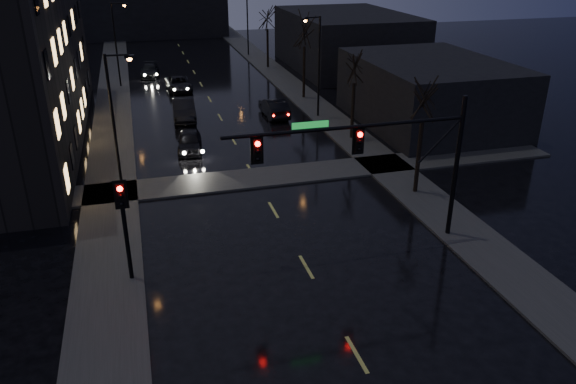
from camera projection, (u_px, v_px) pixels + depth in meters
sidewalk_left at (113, 114)px, 46.61m from camera, size 3.00×140.00×0.12m
sidewalk_right at (308, 100)px, 50.74m from camera, size 3.00×140.00×0.12m
sidewalk_cross at (255, 178)px, 34.17m from camera, size 40.00×3.00×0.12m
commercial_right_near at (429, 92)px, 43.53m from camera, size 10.00×14.00×5.00m
commercial_right_far at (346, 40)px, 63.03m from camera, size 12.00×18.00×6.00m
far_block at (150, 8)px, 84.13m from camera, size 22.00×10.00×8.00m
signal_mast at (384, 149)px, 24.78m from camera, size 11.11×0.41×7.00m
signal_pole_left at (124, 217)px, 22.78m from camera, size 0.35×0.41×4.53m
tree_near at (426, 86)px, 29.73m from camera, size 3.52×3.52×8.08m
tree_mid_a at (355, 59)px, 38.68m from camera, size 3.30×3.30×7.58m
tree_mid_b at (305, 24)px, 48.91m from camera, size 3.74×3.74×8.59m
tree_far at (267, 12)px, 61.44m from camera, size 3.43×3.43×7.88m
streetlight_l_near at (117, 115)px, 29.95m from camera, size 1.53×0.28×8.00m
streetlight_l_far at (117, 38)px, 53.69m from camera, size 1.53×0.28×8.00m
streetlight_r_mid at (317, 58)px, 44.19m from camera, size 1.53×0.28×8.00m
streetlight_r_far at (246, 16)px, 68.81m from camera, size 1.53×0.28×8.00m
oncoming_car_a at (190, 141)px, 38.50m from camera, size 2.09×4.19×1.37m
oncoming_car_b at (184, 109)px, 45.24m from camera, size 1.95×5.03×1.63m
oncoming_car_c at (179, 84)px, 54.00m from camera, size 2.37×4.89×1.34m
oncoming_car_d at (150, 70)px, 59.65m from camera, size 2.27×4.59×1.28m
lead_car at (274, 107)px, 46.01m from camera, size 1.68×4.64×1.52m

